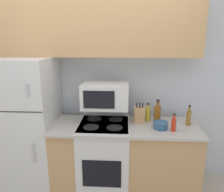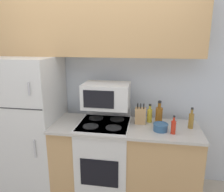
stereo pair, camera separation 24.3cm
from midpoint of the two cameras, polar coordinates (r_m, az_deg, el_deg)
The scene contains 12 objects.
wall_back at distance 2.90m, azimuth -0.49°, elevation 3.22°, with size 8.00×0.05×2.55m.
lower_cabinets at distance 2.76m, azimuth 5.94°, elevation -16.11°, with size 1.69×0.64×0.88m.
refrigerator at distance 2.94m, azimuth -18.35°, elevation -6.53°, with size 0.75×0.72×1.65m.
upper_cabinets at distance 2.66m, azimuth -1.23°, elevation 17.94°, with size 2.44×0.32×0.71m.
stove at distance 2.76m, azimuth 0.67°, elevation -15.48°, with size 0.59×0.62×1.06m.
microwave at distance 2.56m, azimuth 1.25°, elevation 0.14°, with size 0.54×0.38×0.28m.
knife_block at distance 2.60m, azimuth 10.11°, elevation -5.12°, with size 0.12×0.10×0.25m.
bowl at distance 2.47m, azimuth 15.36°, elevation -7.85°, with size 0.17×0.17×0.08m.
bottle_hot_sauce at distance 2.42m, azimuth 18.59°, elevation -7.66°, with size 0.05×0.05×0.20m.
bottle_whiskey at distance 2.63m, azimuth 14.79°, elevation -4.85°, with size 0.08×0.08×0.28m.
bottle_cooking_spray at distance 2.67m, azimuth 12.40°, elevation -4.91°, with size 0.06×0.06×0.22m.
bottle_vinegar at distance 2.63m, azimuth 22.51°, elevation -5.90°, with size 0.06×0.06×0.24m.
Camera 2 is at (0.61, -2.05, 1.86)m, focal length 35.00 mm.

